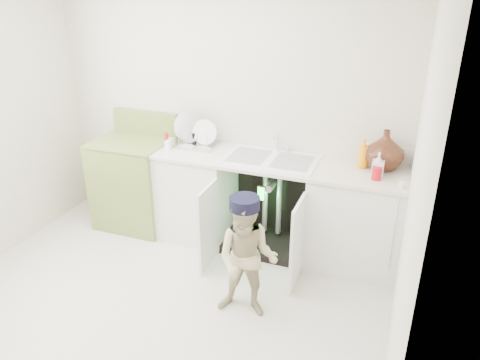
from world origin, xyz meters
name	(u,v)px	position (x,y,z in m)	size (l,w,h in m)	color
ground	(157,308)	(0.00, 0.00, 0.00)	(3.50, 3.50, 0.00)	beige
room_shell	(144,162)	(0.00, 0.00, 1.25)	(6.00, 5.50, 1.26)	beige
counter_run	(273,201)	(0.58, 1.21, 0.48)	(2.44, 1.02, 1.24)	white
avocado_stove	(136,181)	(-0.88, 1.18, 0.47)	(0.73, 0.65, 1.14)	olive
repair_worker	(247,258)	(0.69, 0.21, 0.50)	(0.51, 0.87, 0.99)	tan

